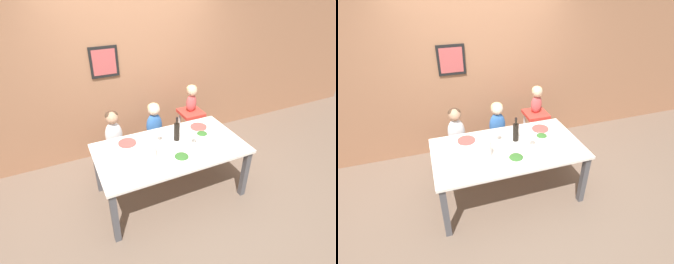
{
  "view_description": "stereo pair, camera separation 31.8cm",
  "coord_description": "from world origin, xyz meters",
  "views": [
    {
      "loc": [
        -1.14,
        -2.39,
        2.56
      ],
      "look_at": [
        0.0,
        0.07,
        0.91
      ],
      "focal_mm": 28.0,
      "sensor_mm": 36.0,
      "label": 1
    },
    {
      "loc": [
        -0.84,
        -2.51,
        2.56
      ],
      "look_at": [
        0.0,
        0.07,
        0.91
      ],
      "focal_mm": 28.0,
      "sensor_mm": 36.0,
      "label": 2
    }
  ],
  "objects": [
    {
      "name": "wine_glass_near",
      "position": [
        0.3,
        -0.06,
        0.86
      ],
      "size": [
        0.07,
        0.07,
        0.17
      ],
      "color": "white",
      "rests_on": "dining_table"
    },
    {
      "name": "person_child_center",
      "position": [
        0.08,
        0.73,
        0.75
      ],
      "size": [
        0.24,
        0.18,
        0.55
      ],
      "color": "#3366B2",
      "rests_on": "chair_far_center"
    },
    {
      "name": "wine_glass_far",
      "position": [
        -0.08,
        0.18,
        0.86
      ],
      "size": [
        0.07,
        0.07,
        0.17
      ],
      "color": "white",
      "rests_on": "dining_table"
    },
    {
      "name": "chair_far_left",
      "position": [
        -0.53,
        0.73,
        0.37
      ],
      "size": [
        0.4,
        0.42,
        0.44
      ],
      "color": "silver",
      "rests_on": "ground_plane"
    },
    {
      "name": "chair_far_center",
      "position": [
        0.08,
        0.73,
        0.37
      ],
      "size": [
        0.4,
        0.42,
        0.44
      ],
      "color": "silver",
      "rests_on": "ground_plane"
    },
    {
      "name": "person_baby_right",
      "position": [
        0.69,
        0.74,
        1.01
      ],
      "size": [
        0.17,
        0.17,
        0.42
      ],
      "color": "#C64C4C",
      "rests_on": "chair_right_highchair"
    },
    {
      "name": "wine_bottle",
      "position": [
        0.15,
        0.13,
        0.86
      ],
      "size": [
        0.07,
        0.07,
        0.32
      ],
      "color": "black",
      "rests_on": "dining_table"
    },
    {
      "name": "chair_right_highchair",
      "position": [
        0.69,
        0.73,
        0.58
      ],
      "size": [
        0.34,
        0.35,
        0.75
      ],
      "color": "silver",
      "rests_on": "ground_plane"
    },
    {
      "name": "dinner_plate_back_left",
      "position": [
        -0.46,
        0.31,
        0.74
      ],
      "size": [
        0.23,
        0.23,
        0.01
      ],
      "color": "#D14C47",
      "rests_on": "dining_table"
    },
    {
      "name": "salad_bowl_small",
      "position": [
        0.47,
        0.04,
        0.77
      ],
      "size": [
        0.15,
        0.15,
        0.08
      ],
      "color": "white",
      "rests_on": "dining_table"
    },
    {
      "name": "paper_towel_roll",
      "position": [
        -0.29,
        -0.1,
        0.84
      ],
      "size": [
        0.11,
        0.11,
        0.22
      ],
      "color": "white",
      "rests_on": "dining_table"
    },
    {
      "name": "person_child_left",
      "position": [
        -0.53,
        0.73,
        0.75
      ],
      "size": [
        0.24,
        0.18,
        0.55
      ],
      "color": "silver",
      "rests_on": "chair_far_left"
    },
    {
      "name": "dinner_plate_back_right",
      "position": [
        0.56,
        0.28,
        0.74
      ],
      "size": [
        0.23,
        0.23,
        0.01
      ],
      "color": "#D14C47",
      "rests_on": "dining_table"
    },
    {
      "name": "salad_bowl_large",
      "position": [
        0.0,
        -0.29,
        0.77
      ],
      "size": [
        0.19,
        0.19,
        0.08
      ],
      "color": "white",
      "rests_on": "dining_table"
    },
    {
      "name": "ground_plane",
      "position": [
        0.0,
        0.0,
        0.0
      ],
      "size": [
        14.0,
        14.0,
        0.0
      ],
      "primitive_type": "plane",
      "color": "#705B4C"
    },
    {
      "name": "wall_back",
      "position": [
        -0.0,
        1.3,
        1.35
      ],
      "size": [
        10.0,
        0.09,
        2.7
      ],
      "color": "#9E6B4C",
      "rests_on": "ground_plane"
    },
    {
      "name": "dining_table",
      "position": [
        0.0,
        0.0,
        0.65
      ],
      "size": [
        1.83,
        0.99,
        0.73
      ],
      "color": "white",
      "rests_on": "ground_plane"
    },
    {
      "name": "dinner_plate_front_left",
      "position": [
        -0.53,
        -0.27,
        0.74
      ],
      "size": [
        0.23,
        0.23,
        0.01
      ],
      "color": "silver",
      "rests_on": "dining_table"
    }
  ]
}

